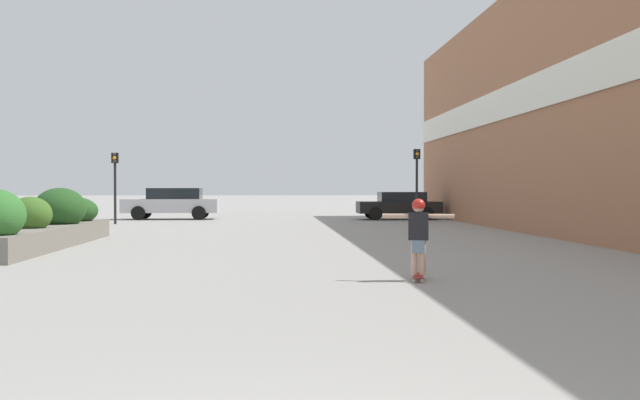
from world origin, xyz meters
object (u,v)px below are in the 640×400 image
skateboard (418,276)px  traffic_light_right (417,172)px  traffic_light_left (115,175)px  car_leftmost (399,205)px  car_center_left (172,203)px  skateboarder (418,229)px

skateboard → traffic_light_right: bearing=92.3°
traffic_light_left → traffic_light_right: 13.35m
car_leftmost → car_center_left: (-11.38, 0.96, 0.10)m
car_leftmost → traffic_light_right: traffic_light_right is taller
skateboarder → car_leftmost: skateboarder is taller
skateboard → traffic_light_left: size_ratio=0.26×
traffic_light_left → traffic_light_right: traffic_light_right is taller
car_leftmost → skateboarder: bearing=170.6°
car_center_left → traffic_light_right: traffic_light_right is taller
skateboard → traffic_light_right: (4.00, 19.70, 2.21)m
car_leftmost → skateboard: bearing=170.6°
car_center_left → traffic_light_right: bearing=-111.6°
car_center_left → traffic_light_right: (11.53, -4.55, 1.45)m
skateboard → car_leftmost: size_ratio=0.20×
skateboard → car_center_left: (-7.53, 24.26, 0.76)m
car_leftmost → traffic_light_right: 3.92m
car_center_left → car_leftmost: bearing=-94.8°
skateboard → skateboarder: size_ratio=0.62×
skateboard → traffic_light_left: (-9.35, 19.62, 2.08)m
car_leftmost → traffic_light_left: size_ratio=1.32×
skateboarder → traffic_light_right: (4.00, 19.70, 1.40)m
skateboarder → skateboard: bearing=89.8°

